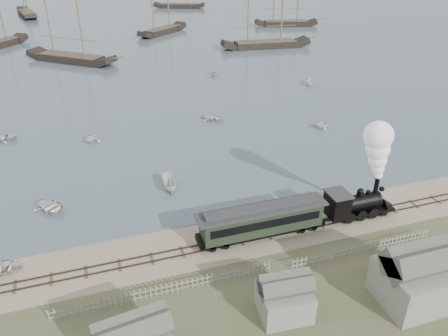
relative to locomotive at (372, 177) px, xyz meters
name	(u,v)px	position (x,y,z in m)	size (l,w,h in m)	color
ground	(216,233)	(-16.46, 2.00, -4.79)	(600.00, 600.00, 0.00)	tan
harbor_water	(98,4)	(-16.46, 172.00, -4.76)	(600.00, 336.00, 0.06)	#4A5E6A
rail_track	(222,244)	(-16.46, 0.00, -4.75)	(120.00, 1.80, 0.16)	#35271D
picket_fence_west	(168,294)	(-22.96, -5.00, -4.79)	(19.00, 0.10, 1.20)	gray
picket_fence_east	(363,253)	(-3.96, -5.50, -4.79)	(15.00, 0.10, 1.20)	gray
shed_mid	(283,313)	(-14.46, -10.00, -4.79)	(4.00, 3.50, 3.60)	gray
shed_right	(412,299)	(-3.46, -12.00, -4.79)	(6.00, 5.00, 5.10)	gray
locomotive	(372,177)	(0.00, 0.00, 0.00)	(8.35, 3.12, 10.41)	black
passenger_coach	(262,220)	(-12.25, 0.00, -2.73)	(13.35, 2.57, 3.24)	black
beached_dinghy	(3,268)	(-36.60, 2.47, -4.39)	(3.80, 2.71, 0.79)	silver
rowboat_0	(51,207)	(-32.59, 11.48, -4.30)	(4.16, 2.97, 0.86)	silver
rowboat_1	(92,137)	(-27.16, 28.79, -3.97)	(2.87, 2.48, 1.51)	silver
rowboat_2	(169,184)	(-19.20, 11.95, -4.00)	(3.77, 1.42, 1.46)	silver
rowboat_3	(214,118)	(-7.77, 31.23, -4.34)	(3.70, 2.65, 0.77)	silver
rowboat_4	(322,123)	(7.49, 22.82, -3.99)	(2.81, 2.42, 1.48)	silver
rowboat_5	(310,82)	(16.14, 42.85, -4.11)	(3.17, 1.19, 1.22)	silver
rowboat_6	(1,138)	(-39.98, 33.49, -4.28)	(4.29, 3.06, 0.89)	silver
rowboat_7	(213,73)	(-0.48, 55.16, -3.96)	(2.89, 2.50, 1.52)	silver
schooner_2	(65,18)	(-29.17, 76.88, 5.27)	(23.29, 5.37, 20.00)	black
schooner_4	(267,8)	(20.50, 76.01, 5.27)	(23.75, 5.48, 20.00)	black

